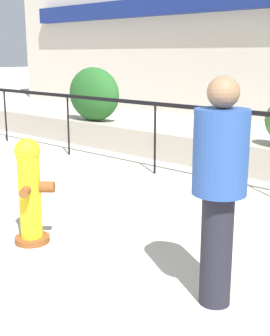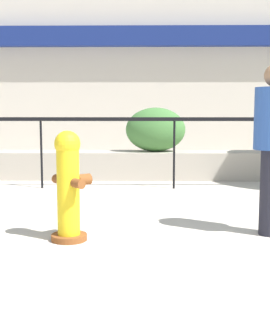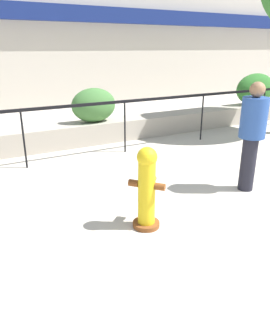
# 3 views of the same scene
# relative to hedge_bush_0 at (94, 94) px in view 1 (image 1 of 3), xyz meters

# --- Properties ---
(hedge_bush_0) EXTENTS (1.33, 0.70, 1.12)m
(hedge_bush_0) POSITION_rel_hedge_bush_0_xyz_m (0.00, 0.00, 0.00)
(hedge_bush_0) COLOR #235B23
(hedge_bush_0) RESTS_ON planter_wall_low
(fire_hydrant) EXTENTS (0.50, 0.50, 1.08)m
(fire_hydrant) POSITION_rel_hedge_bush_0_xyz_m (3.54, -4.11, -0.51)
(fire_hydrant) COLOR brown
(fire_hydrant) RESTS_ON ground
(pedestrian) EXTENTS (0.42, 0.42, 1.73)m
(pedestrian) POSITION_rel_hedge_bush_0_xyz_m (5.57, -3.87, -0.07)
(pedestrian) COLOR black
(pedestrian) RESTS_ON ground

